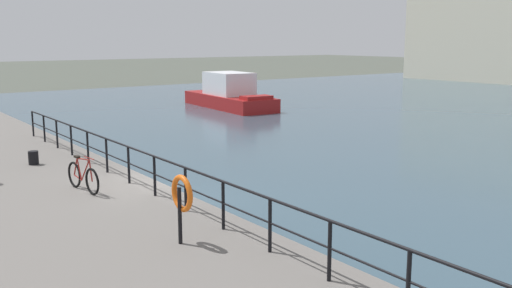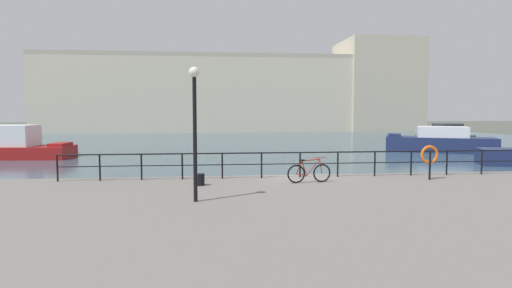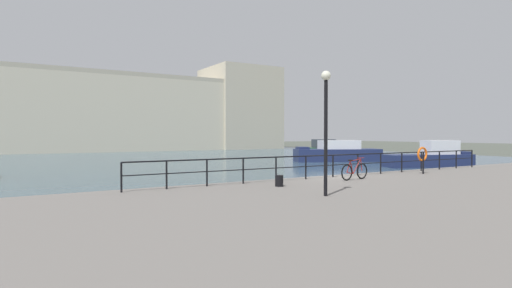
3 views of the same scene
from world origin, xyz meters
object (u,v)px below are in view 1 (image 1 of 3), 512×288
Objects in this scene: moored_cabin_cruiser at (229,95)px; mooring_bollard at (33,158)px; parked_bicycle at (83,177)px; life_ring_stand at (182,196)px.

mooring_bollard is at bearing -44.81° from moored_cabin_cruiser.
parked_bicycle is 4.20m from mooring_bollard.
mooring_bollard is 0.31× the size of life_ring_stand.
life_ring_stand is (9.22, 0.40, 0.75)m from mooring_bollard.
life_ring_stand is at bearing 2.49° from mooring_bollard.
moored_cabin_cruiser is 22.56m from mooring_bollard.
parked_bicycle is (18.72, -17.09, 0.21)m from moored_cabin_cruiser.
moored_cabin_cruiser is 5.19× the size of parked_bicycle.
moored_cabin_cruiser is at bearing 130.08° from mooring_bollard.
mooring_bollard is at bearing 175.96° from parked_bicycle.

